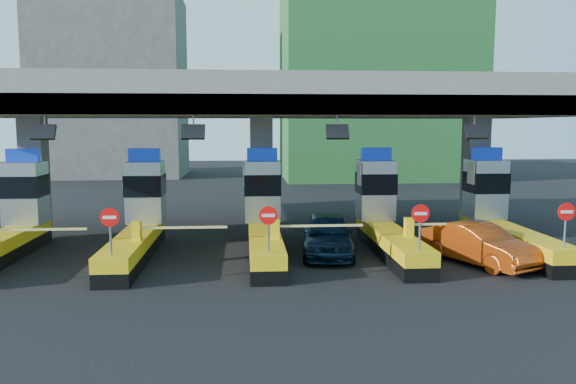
{
  "coord_description": "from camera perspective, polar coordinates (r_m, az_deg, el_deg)",
  "views": [
    {
      "loc": [
        -0.72,
        -22.43,
        5.13
      ],
      "look_at": [
        0.99,
        0.0,
        2.45
      ],
      "focal_mm": 35.0,
      "sensor_mm": 36.0,
      "label": 1
    }
  ],
  "objects": [
    {
      "name": "ground",
      "position": [
        23.02,
        -2.46,
        -6.08
      ],
      "size": [
        120.0,
        120.0,
        0.0
      ],
      "primitive_type": "plane",
      "color": "black",
      "rests_on": "ground"
    },
    {
      "name": "toll_canopy",
      "position": [
        25.33,
        -2.75,
        9.06
      ],
      "size": [
        28.0,
        12.09,
        7.0
      ],
      "color": "slate",
      "rests_on": "ground"
    },
    {
      "name": "toll_lane_far_left",
      "position": [
        24.81,
        -26.28,
        -2.56
      ],
      "size": [
        4.43,
        8.0,
        4.16
      ],
      "color": "black",
      "rests_on": "ground"
    },
    {
      "name": "toll_lane_left",
      "position": [
        23.41,
        -14.84,
        -2.61
      ],
      "size": [
        4.43,
        8.0,
        4.16
      ],
      "color": "black",
      "rests_on": "ground"
    },
    {
      "name": "toll_lane_center",
      "position": [
        23.02,
        -2.5,
        -2.54
      ],
      "size": [
        4.43,
        8.0,
        4.16
      ],
      "color": "black",
      "rests_on": "ground"
    },
    {
      "name": "toll_lane_right",
      "position": [
        23.71,
        9.68,
        -2.35
      ],
      "size": [
        4.43,
        8.0,
        4.16
      ],
      "color": "black",
      "rests_on": "ground"
    },
    {
      "name": "toll_lane_far_right",
      "position": [
        25.39,
        20.7,
        -2.1
      ],
      "size": [
        4.43,
        8.0,
        4.16
      ],
      "color": "black",
      "rests_on": "ground"
    },
    {
      "name": "bg_building_scaffold",
      "position": [
        56.59,
        9.04,
        15.73
      ],
      "size": [
        18.0,
        12.0,
        28.0
      ],
      "primitive_type": "cube",
      "color": "#1E5926",
      "rests_on": "ground"
    },
    {
      "name": "bg_building_concrete",
      "position": [
        60.04,
        -17.4,
        10.19
      ],
      "size": [
        14.0,
        10.0,
        18.0
      ],
      "primitive_type": "cube",
      "color": "#4C4C49",
      "rests_on": "ground"
    },
    {
      "name": "van",
      "position": [
        22.37,
        4.07,
        -4.29
      ],
      "size": [
        2.54,
        5.1,
        1.67
      ],
      "primitive_type": "imported",
      "rotation": [
        0.0,
        0.0,
        -0.12
      ],
      "color": "black",
      "rests_on": "ground"
    },
    {
      "name": "red_car",
      "position": [
        21.97,
        18.78,
        -5.05
      ],
      "size": [
        3.39,
        4.84,
        1.51
      ],
      "primitive_type": "imported",
      "rotation": [
        0.0,
        0.0,
        0.44
      ],
      "color": "#A0370C",
      "rests_on": "ground"
    }
  ]
}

